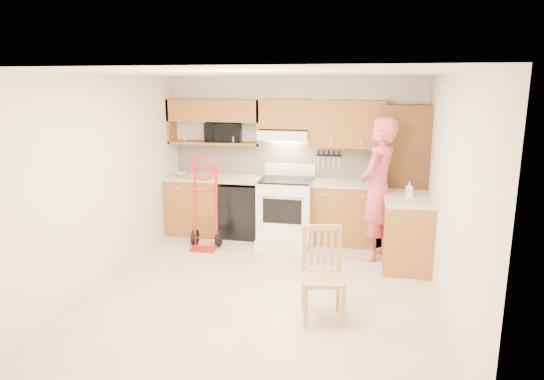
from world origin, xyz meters
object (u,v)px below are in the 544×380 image
(microwave, at_px, (223,132))
(dining_chair, at_px, (323,275))
(hand_truck, at_px, (204,208))
(range, at_px, (285,206))
(person, at_px, (378,189))

(microwave, height_order, dining_chair, microwave)
(microwave, xyz_separation_m, hand_truck, (-0.06, -0.85, -1.02))
(range, bearing_deg, microwave, 160.64)
(microwave, height_order, range, microwave)
(microwave, xyz_separation_m, person, (2.41, -0.74, -0.66))
(range, distance_m, dining_chair, 2.43)
(hand_truck, relative_size, dining_chair, 1.30)
(person, height_order, hand_truck, person)
(microwave, distance_m, hand_truck, 1.33)
(dining_chair, bearing_deg, microwave, 113.71)
(range, distance_m, hand_truck, 1.22)
(microwave, bearing_deg, dining_chair, -62.86)
(range, xyz_separation_m, dining_chair, (0.79, -2.29, -0.11))
(hand_truck, bearing_deg, person, -0.51)
(person, bearing_deg, dining_chair, 7.34)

